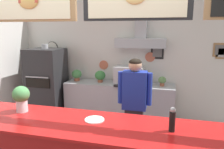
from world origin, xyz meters
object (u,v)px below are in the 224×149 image
at_px(shop_worker, 134,105).
at_px(potted_sage, 77,75).
at_px(potted_thyme, 100,76).
at_px(condiment_plate, 95,120).
at_px(espresso_machine, 129,76).
at_px(potted_rosemary, 145,78).
at_px(pepper_grinder, 172,120).
at_px(pizza_oven, 47,85).
at_px(basil_vase, 21,98).
at_px(potted_oregano, 162,81).

xyz_separation_m(shop_worker, potted_sage, (-1.51, 1.25, 0.17)).
relative_size(potted_thyme, condiment_plate, 1.22).
relative_size(espresso_machine, potted_rosemary, 2.57).
bearing_deg(potted_rosemary, potted_sage, -179.78).
bearing_deg(pepper_grinder, shop_worker, 113.44).
distance_m(pizza_oven, potted_thyme, 1.24).
relative_size(pizza_oven, potted_sage, 6.91).
height_order(pizza_oven, espresso_machine, pizza_oven).
xyz_separation_m(condiment_plate, pepper_grinder, (0.80, -0.06, 0.11)).
xyz_separation_m(espresso_machine, pepper_grinder, (0.84, -2.45, 0.11)).
bearing_deg(basil_vase, espresso_machine, 69.81).
xyz_separation_m(pizza_oven, pepper_grinder, (2.69, -2.29, 0.39)).
relative_size(potted_sage, potted_rosemary, 1.09).
bearing_deg(potted_sage, condiment_plate, -62.77).
relative_size(pizza_oven, shop_worker, 1.07).
xyz_separation_m(potted_thyme, potted_rosemary, (0.98, 0.01, -0.01)).
bearing_deg(espresso_machine, condiment_plate, -88.93).
distance_m(pizza_oven, potted_sage, 0.71).
height_order(shop_worker, potted_rosemary, shop_worker).
bearing_deg(espresso_machine, basil_vase, -110.19).
bearing_deg(pepper_grinder, condiment_plate, 175.41).
bearing_deg(espresso_machine, potted_thyme, 175.91).
xyz_separation_m(potted_thyme, basil_vase, (-0.21, -2.40, 0.21)).
height_order(potted_rosemary, basil_vase, basil_vase).
xyz_separation_m(condiment_plate, basil_vase, (-0.91, 0.03, 0.16)).
relative_size(potted_sage, condiment_plate, 1.20).
distance_m(potted_thyme, condiment_plate, 2.53).
distance_m(shop_worker, basil_vase, 1.68).
bearing_deg(pepper_grinder, espresso_machine, 108.92).
distance_m(espresso_machine, potted_sage, 1.21).
xyz_separation_m(potted_sage, pepper_grinder, (2.05, -2.50, 0.16)).
height_order(pizza_oven, potted_sage, pizza_oven).
bearing_deg(potted_sage, potted_rosemary, 0.22).
bearing_deg(espresso_machine, pepper_grinder, -71.08).
xyz_separation_m(espresso_machine, potted_oregano, (0.68, 0.03, -0.08)).
xyz_separation_m(potted_sage, potted_rosemary, (1.54, 0.01, -0.01)).
bearing_deg(condiment_plate, potted_thyme, 106.01).
height_order(pizza_oven, potted_oregano, pizza_oven).
distance_m(potted_thyme, basil_vase, 2.42).
xyz_separation_m(potted_sage, potted_thyme, (0.56, -0.01, 0.00)).
relative_size(potted_oregano, pepper_grinder, 0.82).
xyz_separation_m(potted_rosemary, condiment_plate, (-0.29, -2.45, 0.06)).
relative_size(potted_thyme, pepper_grinder, 1.07).
relative_size(shop_worker, condiment_plate, 7.72).
xyz_separation_m(pizza_oven, potted_thyme, (1.20, 0.21, 0.23)).
height_order(potted_sage, potted_rosemary, potted_sage).
relative_size(pizza_oven, condiment_plate, 8.29).
distance_m(pizza_oven, espresso_machine, 1.88).
bearing_deg(espresso_machine, potted_oregano, 2.88).
xyz_separation_m(espresso_machine, potted_rosemary, (0.33, 0.06, -0.05)).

